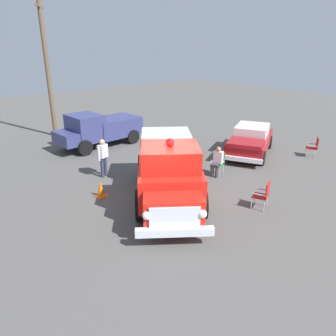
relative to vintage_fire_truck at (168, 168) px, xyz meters
The scene contains 11 objects.
ground_plane 1.34m from the vintage_fire_truck, 141.97° to the left, with size 60.00×60.00×0.00m, color #514F4C.
vintage_fire_truck is the anchor object (origin of this frame).
classic_hot_rod 6.72m from the vintage_fire_truck, 77.21° to the right, with size 3.75×4.71×1.46m.
parked_pickup 7.69m from the vintage_fire_truck, ahead, with size 2.42×4.96×1.90m.
lawn_chair_near_truck 3.30m from the vintage_fire_truck, 80.51° to the right, with size 0.65×0.65×1.02m.
lawn_chair_by_car 8.81m from the vintage_fire_truck, 95.30° to the right, with size 0.69×0.68×1.02m.
lawn_chair_spare 3.47m from the vintage_fire_truck, 142.07° to the right, with size 0.65×0.65×1.02m.
spectator_seated 3.15m from the vintage_fire_truck, 81.12° to the right, with size 0.55×0.63×1.29m.
spectator_standing 3.54m from the vintage_fire_truck, 14.48° to the left, with size 0.41×0.62×1.68m.
utility_pole 11.68m from the vintage_fire_truck, ahead, with size 1.55×0.92×7.93m.
traffic_cone 2.71m from the vintage_fire_truck, 49.21° to the left, with size 0.40×0.40×0.64m.
Camera 1 is at (-8.29, 6.48, 5.51)m, focal length 35.03 mm.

